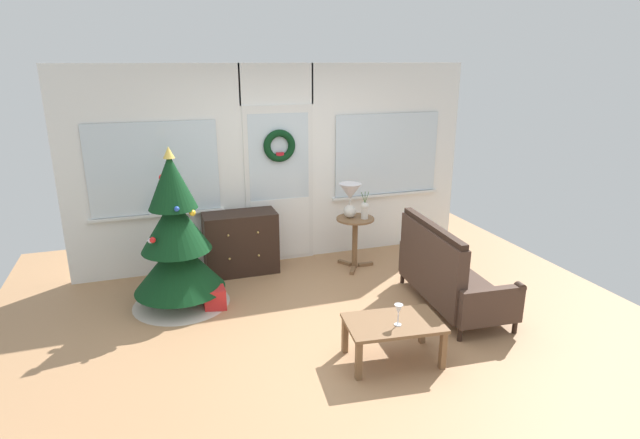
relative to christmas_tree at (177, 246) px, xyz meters
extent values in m
plane|color=#AD7F56|center=(1.38, -1.12, -0.68)|extent=(6.76, 6.76, 0.00)
cube|color=white|center=(-0.15, 0.97, 0.60)|extent=(2.15, 0.08, 2.55)
cube|color=white|center=(2.90, 0.97, 0.60)|extent=(2.15, 0.08, 2.55)
cube|color=white|center=(1.38, 0.97, 1.62)|extent=(0.94, 0.08, 0.50)
cube|color=silver|center=(1.38, 0.93, 0.35)|extent=(0.90, 0.05, 2.05)
cube|color=white|center=(1.38, 0.91, -0.23)|extent=(0.78, 0.02, 0.80)
cube|color=silver|center=(1.38, 0.91, 0.72)|extent=(0.78, 0.01, 1.10)
cube|color=silver|center=(-0.15, 0.91, 0.67)|extent=(1.50, 0.01, 1.10)
cube|color=silver|center=(2.90, 0.91, 0.67)|extent=(1.50, 0.01, 1.10)
cube|color=silver|center=(-0.15, 0.90, 0.10)|extent=(1.59, 0.06, 0.03)
cube|color=silver|center=(2.90, 0.90, 0.10)|extent=(1.59, 0.06, 0.03)
torus|color=black|center=(1.38, 0.87, 0.87)|extent=(0.41, 0.09, 0.41)
cube|color=red|center=(1.38, 0.85, 0.74)|extent=(0.10, 0.02, 0.10)
cylinder|color=#4C331E|center=(0.00, 0.00, -0.55)|extent=(0.10, 0.10, 0.25)
cone|color=beige|center=(0.00, 0.00, -0.63)|extent=(1.05, 1.05, 0.10)
cone|color=#0F3819|center=(0.00, 0.00, -0.21)|extent=(0.98, 0.98, 0.58)
cone|color=#0F3819|center=(0.00, 0.00, 0.25)|extent=(0.74, 0.74, 0.58)
cone|color=#0F3819|center=(0.00, 0.00, 0.71)|extent=(0.51, 0.51, 0.58)
cone|color=#E0BC4C|center=(0.00, 0.00, 1.01)|extent=(0.12, 0.12, 0.12)
sphere|color=red|center=(-0.08, 0.17, 0.72)|extent=(0.08, 0.08, 0.08)
sphere|color=gold|center=(0.18, -0.16, 0.40)|extent=(0.07, 0.07, 0.07)
sphere|color=silver|center=(-0.26, -0.16, 0.15)|extent=(0.06, 0.06, 0.06)
sphere|color=#264CB2|center=(0.02, -0.25, 0.48)|extent=(0.05, 0.05, 0.05)
sphere|color=red|center=(-0.24, -0.18, 0.16)|extent=(0.06, 0.06, 0.06)
cube|color=black|center=(0.80, 0.67, -0.29)|extent=(0.90, 0.43, 0.78)
sphere|color=tan|center=(0.62, 0.45, -0.10)|extent=(0.03, 0.03, 0.03)
sphere|color=tan|center=(0.98, 0.45, -0.10)|extent=(0.03, 0.03, 0.03)
sphere|color=tan|center=(0.62, 0.45, -0.40)|extent=(0.03, 0.03, 0.03)
sphere|color=tan|center=(0.98, 0.45, -0.40)|extent=(0.03, 0.03, 0.03)
cylinder|color=black|center=(3.07, -1.72, -0.61)|extent=(0.05, 0.05, 0.14)
cylinder|color=black|center=(3.18, -0.34, -0.61)|extent=(0.05, 0.05, 0.14)
cylinder|color=black|center=(2.47, -1.67, -0.61)|extent=(0.05, 0.05, 0.14)
cylinder|color=black|center=(2.58, -0.29, -0.61)|extent=(0.05, 0.05, 0.14)
cube|color=#473328|center=(2.82, -1.01, -0.47)|extent=(0.82, 1.38, 0.14)
cube|color=#473328|center=(2.52, -0.98, -0.09)|extent=(0.22, 1.33, 0.62)
cube|color=black|center=(2.52, -0.98, 0.25)|extent=(0.18, 1.30, 0.06)
cube|color=#473328|center=(2.77, -1.71, -0.35)|extent=(0.67, 0.14, 0.38)
cylinder|color=black|center=(3.06, -1.73, -0.18)|extent=(0.10, 0.10, 0.09)
cube|color=#473328|center=(2.88, -0.30, -0.35)|extent=(0.67, 0.14, 0.38)
cylinder|color=black|center=(3.17, -0.32, -0.18)|extent=(0.10, 0.10, 0.09)
cylinder|color=brown|center=(2.21, 0.34, -0.02)|extent=(0.48, 0.48, 0.02)
cylinder|color=brown|center=(2.21, 0.34, -0.35)|extent=(0.07, 0.07, 0.65)
cube|color=brown|center=(2.37, 0.34, -0.66)|extent=(0.20, 0.05, 0.04)
cube|color=brown|center=(2.13, 0.48, -0.66)|extent=(0.14, 0.20, 0.04)
cube|color=brown|center=(2.13, 0.20, -0.66)|extent=(0.14, 0.20, 0.04)
sphere|color=silver|center=(2.15, 0.38, 0.08)|extent=(0.16, 0.16, 0.16)
cylinder|color=silver|center=(2.15, 0.38, 0.21)|extent=(0.02, 0.02, 0.06)
cone|color=silver|center=(2.15, 0.38, 0.34)|extent=(0.28, 0.28, 0.20)
cylinder|color=beige|center=(2.31, 0.28, 0.08)|extent=(0.09, 0.09, 0.16)
sphere|color=beige|center=(2.31, 0.28, 0.16)|extent=(0.10, 0.10, 0.10)
cylinder|color=#4C7042|center=(2.29, 0.28, 0.26)|extent=(0.07, 0.01, 0.17)
cylinder|color=#4C7042|center=(2.31, 0.28, 0.26)|extent=(0.01, 0.01, 0.18)
cylinder|color=#4C7042|center=(2.33, 0.28, 0.26)|extent=(0.07, 0.01, 0.17)
cube|color=brown|center=(1.71, -1.76, -0.31)|extent=(0.89, 0.61, 0.03)
cube|color=brown|center=(1.31, -1.94, -0.50)|extent=(0.05, 0.05, 0.35)
cube|color=brown|center=(2.06, -2.02, -0.50)|extent=(0.05, 0.05, 0.35)
cube|color=brown|center=(1.35, -1.50, -0.50)|extent=(0.05, 0.05, 0.35)
cube|color=brown|center=(2.11, -1.59, -0.50)|extent=(0.05, 0.05, 0.35)
cylinder|color=silver|center=(1.72, -1.83, -0.29)|extent=(0.06, 0.06, 0.01)
cylinder|color=silver|center=(1.72, -1.83, -0.24)|extent=(0.01, 0.01, 0.10)
cone|color=silver|center=(1.72, -1.83, -0.14)|extent=(0.08, 0.08, 0.09)
cube|color=red|center=(0.33, -0.24, -0.56)|extent=(0.23, 0.21, 0.23)
camera|label=1|loc=(-0.20, -5.36, 1.90)|focal=28.69mm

